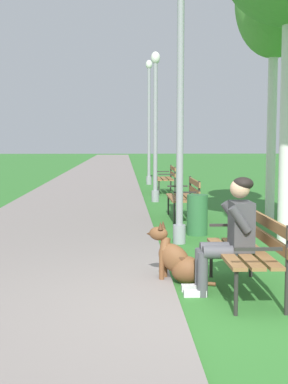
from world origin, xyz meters
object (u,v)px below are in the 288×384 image
(park_bench_far, at_px, (167,177))
(dog_brown, at_px, (178,261))
(lamp_post_far, at_px, (149,121))
(park_bench_near, at_px, (250,246))
(park_bench_mid, at_px, (186,195))
(litter_bin, at_px, (197,215))
(person_seated_on_near_bench, at_px, (231,231))
(lamp_post_mid, at_px, (155,125))
(birch_tree_third, at_px, (275,4))
(lamp_post_near, at_px, (180,100))

(park_bench_far, bearing_deg, dog_brown, -94.08)
(park_bench_far, distance_m, lamp_post_far, 3.68)
(park_bench_near, xyz_separation_m, park_bench_mid, (-0.06, 5.32, 0.00))
(dog_brown, relative_size, litter_bin, 1.13)
(person_seated_on_near_bench, xyz_separation_m, lamp_post_far, (-0.19, 13.92, 1.67))
(person_seated_on_near_bench, relative_size, dog_brown, 1.58)
(dog_brown, xyz_separation_m, litter_bin, (0.65, 3.05, 0.09))
(person_seated_on_near_bench, bearing_deg, lamp_post_mid, 91.98)
(park_bench_mid, xyz_separation_m, birch_tree_third, (1.73, -0.14, 3.83))
(park_bench_mid, distance_m, litter_bin, 1.82)
(dog_brown, bearing_deg, park_bench_mid, 82.18)
(dog_brown, bearing_deg, park_bench_far, 85.92)
(park_bench_near, distance_m, park_bench_mid, 5.32)
(park_bench_far, height_order, birch_tree_third, birch_tree_third)
(dog_brown, distance_m, lamp_post_far, 13.64)
(person_seated_on_near_bench, xyz_separation_m, birch_tree_third, (1.88, 5.16, 3.66))
(park_bench_near, distance_m, lamp_post_far, 14.06)
(park_bench_far, relative_size, lamp_post_mid, 0.38)
(lamp_post_mid, xyz_separation_m, litter_bin, (0.43, -4.91, -1.69))
(park_bench_near, bearing_deg, dog_brown, 147.72)
(birch_tree_third, xyz_separation_m, litter_bin, (-1.74, -1.67, -3.99))
(park_bench_near, relative_size, person_seated_on_near_bench, 1.20)
(park_bench_far, relative_size, person_seated_on_near_bench, 1.20)
(park_bench_mid, xyz_separation_m, lamp_post_far, (-0.34, 8.61, 1.84))
(lamp_post_near, bearing_deg, park_bench_far, 86.63)
(park_bench_far, relative_size, birch_tree_third, 0.27)
(lamp_post_mid, relative_size, birch_tree_third, 0.71)
(person_seated_on_near_bench, relative_size, lamp_post_near, 0.29)
(lamp_post_mid, bearing_deg, person_seated_on_near_bench, -88.02)
(lamp_post_mid, bearing_deg, park_bench_far, 77.77)
(lamp_post_mid, bearing_deg, birch_tree_third, -56.15)
(dog_brown, bearing_deg, person_seated_on_near_bench, -40.22)
(person_seated_on_near_bench, height_order, litter_bin, person_seated_on_near_bench)
(lamp_post_near, bearing_deg, person_seated_on_near_bench, -84.71)
(lamp_post_near, distance_m, litter_bin, 2.08)
(park_bench_near, xyz_separation_m, litter_bin, (-0.07, 3.51, -0.16))
(lamp_post_far, bearing_deg, litter_bin, -88.21)
(lamp_post_mid, bearing_deg, lamp_post_near, -89.63)
(lamp_post_near, xyz_separation_m, birch_tree_third, (2.13, 2.43, 2.09))
(lamp_post_far, xyz_separation_m, litter_bin, (0.33, -10.42, -2.00))
(park_bench_near, height_order, litter_bin, park_bench_near)
(person_seated_on_near_bench, bearing_deg, park_bench_far, 88.83)
(person_seated_on_near_bench, xyz_separation_m, dog_brown, (-0.52, 0.44, -0.42))
(park_bench_near, height_order, lamp_post_mid, lamp_post_mid)
(lamp_post_far, bearing_deg, lamp_post_mid, -91.06)
(park_bench_near, bearing_deg, lamp_post_far, 91.62)
(lamp_post_near, height_order, birch_tree_third, birch_tree_third)
(lamp_post_near, bearing_deg, birch_tree_third, 48.70)
(birch_tree_third, bearing_deg, park_bench_near, -107.90)
(park_bench_mid, xyz_separation_m, park_bench_far, (0.07, 5.45, 0.00))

